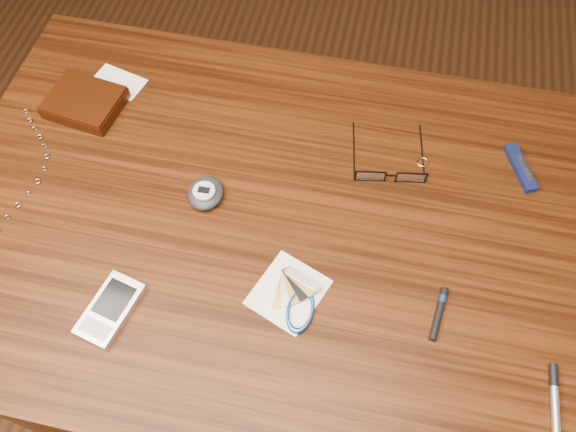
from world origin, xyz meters
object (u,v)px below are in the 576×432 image
eyeglasses (390,174)px  pocket_knife (521,168)px  wallet_and_card (86,102)px  pedometer (206,193)px  silver_pen (555,409)px  pda_phone (110,309)px  desk (268,247)px  notepad_keys (295,299)px

eyeglasses → pocket_knife: eyeglasses is taller
wallet_and_card → pocket_knife: (0.72, 0.02, -0.01)m
pocket_knife → pedometer: bearing=-162.0°
silver_pen → pda_phone: bearing=179.3°
eyeglasses → pocket_knife: 0.21m
eyeglasses → silver_pen: 0.39m
pedometer → silver_pen: 0.56m
desk → pocket_knife: 0.42m
desk → pedometer: bearing=171.3°
pda_phone → notepad_keys: size_ratio=0.88×
pda_phone → wallet_and_card: bearing=117.1°
desk → pedometer: pedometer is taller
pda_phone → desk: bearing=47.9°
notepad_keys → pocket_knife: 0.42m
wallet_and_card → notepad_keys: (0.42, -0.27, -0.01)m
desk → eyeglasses: size_ratio=7.57×
notepad_keys → silver_pen: bearing=-12.2°
pocket_knife → wallet_and_card: bearing=-178.3°
desk → pocket_knife: (0.37, 0.17, 0.11)m
eyeglasses → silver_pen: bearing=-51.5°
pedometer → notepad_keys: size_ratio=0.52×
wallet_and_card → notepad_keys: bearing=-32.9°
wallet_and_card → pocket_knife: 0.72m
pedometer → pda_phone: bearing=-110.1°
eyeglasses → notepad_keys: size_ratio=1.07×
pda_phone → pocket_knife: bearing=33.3°
wallet_and_card → desk: bearing=-22.9°
eyeglasses → pda_phone: 0.46m
wallet_and_card → pda_phone: (0.17, -0.34, -0.01)m
pda_phone → notepad_keys: 0.25m
eyeglasses → notepad_keys: (-0.10, -0.23, -0.01)m
pedometer → desk: bearing=-8.7°
notepad_keys → desk: bearing=119.8°
eyeglasses → silver_pen: eyeglasses is taller
eyeglasses → pocket_knife: (0.20, 0.06, -0.01)m
desk → pda_phone: bearing=-132.1°
eyeglasses → silver_pen: size_ratio=0.97×
desk → pocket_knife: pocket_knife is taller
pda_phone → pedometer: pedometer is taller
desk → eyeglasses: (0.17, 0.11, 0.11)m
wallet_and_card → eyeglasses: same height
pda_phone → silver_pen: pda_phone is taller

